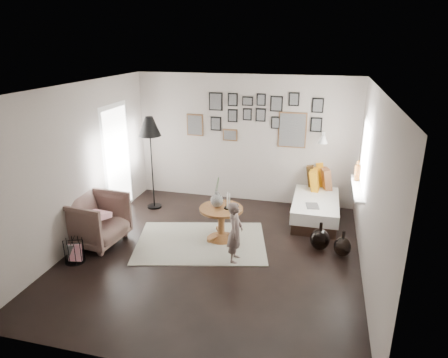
% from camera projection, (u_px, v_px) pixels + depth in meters
% --- Properties ---
extents(ground, '(4.80, 4.80, 0.00)m').
position_uv_depth(ground, '(213.00, 254.00, 6.35)').
color(ground, black).
rests_on(ground, ground).
extents(wall_back, '(4.50, 0.00, 4.50)m').
position_uv_depth(wall_back, '(245.00, 140.00, 8.12)').
color(wall_back, gray).
rests_on(wall_back, ground).
extents(wall_front, '(4.50, 0.00, 4.50)m').
position_uv_depth(wall_front, '(143.00, 258.00, 3.73)').
color(wall_front, gray).
rests_on(wall_front, ground).
extents(wall_left, '(0.00, 4.80, 4.80)m').
position_uv_depth(wall_left, '(79.00, 166.00, 6.45)').
color(wall_left, gray).
rests_on(wall_left, ground).
extents(wall_right, '(0.00, 4.80, 4.80)m').
position_uv_depth(wall_right, '(372.00, 190.00, 5.40)').
color(wall_right, gray).
rests_on(wall_right, ground).
extents(ceiling, '(4.80, 4.80, 0.00)m').
position_uv_depth(ceiling, '(212.00, 88.00, 5.49)').
color(ceiling, white).
rests_on(ceiling, wall_back).
extents(door_left, '(0.00, 2.14, 2.14)m').
position_uv_depth(door_left, '(117.00, 160.00, 7.62)').
color(door_left, white).
rests_on(door_left, wall_left).
extents(window_right, '(0.15, 1.32, 1.30)m').
position_uv_depth(window_right, '(357.00, 183.00, 6.77)').
color(window_right, white).
rests_on(window_right, wall_right).
extents(gallery_wall, '(2.74, 0.03, 1.08)m').
position_uv_depth(gallery_wall, '(259.00, 119.00, 7.89)').
color(gallery_wall, brown).
rests_on(gallery_wall, wall_back).
extents(wall_sconce, '(0.18, 0.36, 0.16)m').
position_uv_depth(wall_sconce, '(323.00, 139.00, 7.46)').
color(wall_sconce, white).
rests_on(wall_sconce, wall_back).
extents(rug, '(2.42, 1.95, 0.01)m').
position_uv_depth(rug, '(201.00, 242.00, 6.71)').
color(rug, white).
rests_on(rug, ground).
extents(pedestal_table, '(0.73, 0.73, 0.58)m').
position_uv_depth(pedestal_table, '(221.00, 225.00, 6.75)').
color(pedestal_table, brown).
rests_on(pedestal_table, ground).
extents(vase, '(0.21, 0.21, 0.52)m').
position_uv_depth(vase, '(217.00, 198.00, 6.63)').
color(vase, black).
rests_on(vase, pedestal_table).
extents(candles, '(0.13, 0.13, 0.27)m').
position_uv_depth(candles, '(228.00, 201.00, 6.58)').
color(candles, black).
rests_on(candles, pedestal_table).
extents(daybed, '(0.83, 1.96, 0.93)m').
position_uv_depth(daybed, '(316.00, 201.00, 7.70)').
color(daybed, black).
rests_on(daybed, ground).
extents(magazine_on_daybed, '(0.26, 0.32, 0.02)m').
position_uv_depth(magazine_on_daybed, '(312.00, 206.00, 7.08)').
color(magazine_on_daybed, black).
rests_on(magazine_on_daybed, daybed).
extents(armchair, '(0.99, 0.97, 0.83)m').
position_uv_depth(armchair, '(95.00, 220.00, 6.58)').
color(armchair, brown).
rests_on(armchair, ground).
extents(armchair_cushion, '(0.42, 0.43, 0.17)m').
position_uv_depth(armchair_cushion, '(96.00, 215.00, 6.61)').
color(armchair_cushion, white).
rests_on(armchair_cushion, armchair).
extents(floor_lamp, '(0.43, 0.43, 1.85)m').
position_uv_depth(floor_lamp, '(150.00, 130.00, 7.60)').
color(floor_lamp, black).
rests_on(floor_lamp, ground).
extents(magazine_basket, '(0.38, 0.38, 0.36)m').
position_uv_depth(magazine_basket, '(74.00, 251.00, 6.08)').
color(magazine_basket, black).
rests_on(magazine_basket, ground).
extents(demijohn_large, '(0.31, 0.31, 0.47)m').
position_uv_depth(demijohn_large, '(320.00, 239.00, 6.44)').
color(demijohn_large, black).
rests_on(demijohn_large, ground).
extents(demijohn_small, '(0.27, 0.27, 0.43)m').
position_uv_depth(demijohn_small, '(342.00, 246.00, 6.26)').
color(demijohn_small, black).
rests_on(demijohn_small, ground).
extents(child, '(0.24, 0.36, 0.97)m').
position_uv_depth(child, '(235.00, 232.00, 6.01)').
color(child, '#695753').
rests_on(child, ground).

